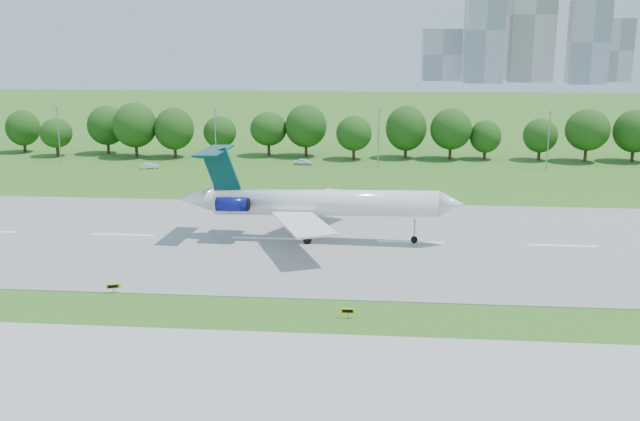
% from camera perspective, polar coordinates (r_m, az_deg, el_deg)
% --- Properties ---
extents(ground, '(600.00, 600.00, 0.00)m').
position_cam_1_polar(ground, '(74.73, -7.68, -7.53)').
color(ground, '#38681B').
rests_on(ground, ground).
extents(runway, '(400.00, 45.00, 0.08)m').
position_cam_1_polar(runway, '(97.98, -4.49, -2.26)').
color(runway, gray).
rests_on(runway, ground).
extents(taxiway, '(400.00, 23.00, 0.08)m').
position_cam_1_polar(taxiway, '(58.85, -11.61, -13.76)').
color(taxiway, '#ADADA8').
rests_on(taxiway, ground).
extents(tree_line, '(288.40, 8.40, 10.40)m').
position_cam_1_polar(tree_line, '(161.99, -0.60, 6.35)').
color(tree_line, '#382314').
rests_on(tree_line, ground).
extents(light_poles, '(175.90, 0.25, 12.19)m').
position_cam_1_polar(light_poles, '(152.39, -1.92, 5.93)').
color(light_poles, gray).
rests_on(light_poles, ground).
extents(skyline, '(127.00, 52.00, 80.00)m').
position_cam_1_polar(skyline, '(466.14, 15.98, 13.62)').
color(skyline, '#B2B2B7').
rests_on(skyline, ground).
extents(airliner, '(38.50, 28.08, 12.48)m').
position_cam_1_polar(airliner, '(95.90, -0.76, 0.72)').
color(airliner, white).
rests_on(airliner, ground).
extents(taxi_sign_centre, '(1.46, 0.61, 1.04)m').
position_cam_1_polar(taxi_sign_centre, '(80.35, -16.20, -5.85)').
color(taxi_sign_centre, gray).
rests_on(taxi_sign_centre, ground).
extents(taxi_sign_right, '(1.42, 0.20, 1.00)m').
position_cam_1_polar(taxi_sign_right, '(70.68, 2.23, -8.04)').
color(taxi_sign_right, gray).
rests_on(taxi_sign_right, ground).
extents(service_vehicle_a, '(3.87, 2.50, 1.20)m').
position_cam_1_polar(service_vehicle_a, '(154.14, -13.48, 3.49)').
color(service_vehicle_a, silver).
rests_on(service_vehicle_a, ground).
extents(service_vehicle_b, '(4.15, 2.21, 1.34)m').
position_cam_1_polar(service_vehicle_b, '(154.64, -1.31, 3.93)').
color(service_vehicle_b, white).
rests_on(service_vehicle_b, ground).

